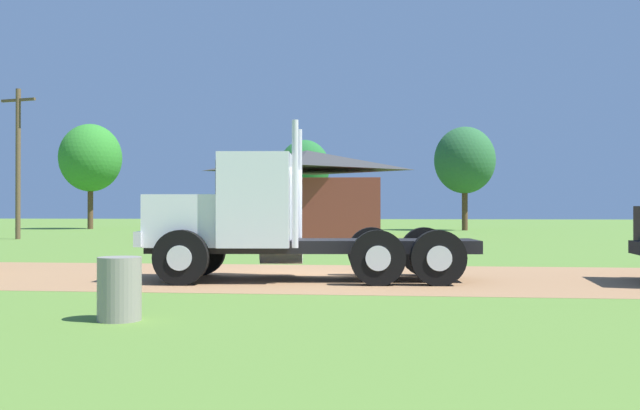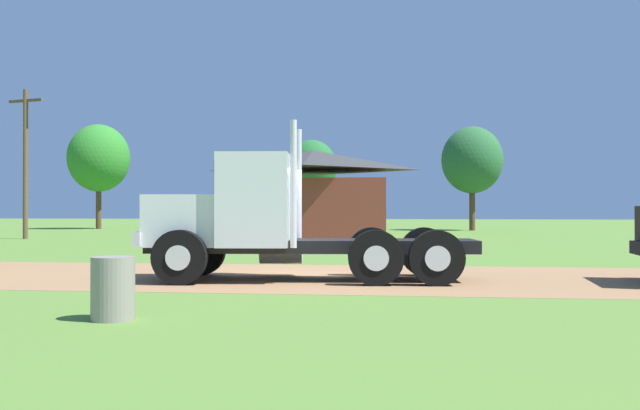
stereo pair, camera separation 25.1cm
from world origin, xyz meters
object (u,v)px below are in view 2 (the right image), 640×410
at_px(shed_building, 313,195).
at_px(utility_pole_near, 26,160).
at_px(steel_barrel, 113,288).
at_px(truck_foreground_white, 263,222).

relative_size(shed_building, utility_pole_near, 1.14).
distance_m(steel_barrel, shed_building, 31.29).
distance_m(truck_foreground_white, steel_barrel, 6.00).
height_order(shed_building, utility_pole_near, utility_pole_near).
relative_size(truck_foreground_white, utility_pole_near, 0.93).
bearing_deg(truck_foreground_white, shed_building, 95.20).
bearing_deg(steel_barrel, utility_pole_near, 122.17).
bearing_deg(steel_barrel, shed_building, 92.49).
relative_size(steel_barrel, shed_building, 0.10).
xyz_separation_m(steel_barrel, shed_building, (-1.35, 31.20, 1.99)).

